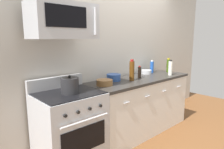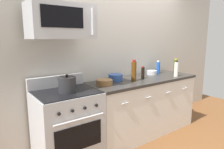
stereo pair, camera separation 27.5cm
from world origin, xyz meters
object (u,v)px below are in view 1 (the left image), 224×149
object	(u,v)px
microwave	(63,21)
bottle_vinegar_white	(170,68)
bottle_olive_oil	(168,65)
bottle_soy_sauce_dark	(139,72)
bowl_blue_mixing	(114,77)
stockpot	(70,86)
bottle_soda_blue	(152,67)
bowl_steel_prep	(146,72)
bowl_wooden_salad	(105,82)
bottle_wine_amber	(132,71)
range_oven	(69,128)

from	to	relation	value
microwave	bottle_vinegar_white	size ratio (longest dim) A/B	2.76
bottle_olive_oil	bottle_soy_sauce_dark	bearing A→B (deg)	179.77
bottle_soy_sauce_dark	bowl_blue_mixing	size ratio (longest dim) A/B	0.91
stockpot	bottle_soda_blue	bearing A→B (deg)	7.02
bowl_steel_prep	bowl_wooden_salad	xyz separation A→B (m)	(-1.14, -0.17, 0.00)
bottle_wine_amber	bowl_steel_prep	bearing A→B (deg)	18.53
bottle_wine_amber	bottle_olive_oil	world-z (taller)	bottle_wine_amber
bottle_olive_oil	bowl_blue_mixing	distance (m)	1.31
bottle_wine_amber	stockpot	size ratio (longest dim) A/B	1.48
range_oven	bowl_blue_mixing	world-z (taller)	range_oven
bottle_wine_amber	bottle_soda_blue	bearing A→B (deg)	15.43
stockpot	bottle_soy_sauce_dark	bearing A→B (deg)	2.84
bottle_vinegar_white	bottle_soda_blue	size ratio (longest dim) A/B	1.15
bottle_soy_sauce_dark	bottle_soda_blue	bearing A→B (deg)	16.58
microwave	bottle_wine_amber	size ratio (longest dim) A/B	2.29
microwave	bottle_vinegar_white	bearing A→B (deg)	-7.18
bottle_soy_sauce_dark	bowl_blue_mixing	distance (m)	0.48
bottle_olive_oil	bottle_wine_amber	bearing A→B (deg)	-177.21
bottle_vinegar_white	bottle_wine_amber	xyz separation A→B (m)	(-0.83, 0.15, 0.03)
microwave	bottle_soy_sauce_dark	distance (m)	1.52
bottle_soy_sauce_dark	bottle_olive_oil	world-z (taller)	bottle_olive_oil
bottle_vinegar_white	stockpot	size ratio (longest dim) A/B	1.23
bowl_wooden_salad	bottle_soda_blue	bearing A→B (deg)	7.95
range_oven	stockpot	xyz separation A→B (m)	(0.00, -0.05, 0.55)
bottle_wine_amber	bottle_vinegar_white	bearing A→B (deg)	-10.37
bottle_soy_sauce_dark	bowl_blue_mixing	xyz separation A→B (m)	(-0.46, 0.12, -0.04)
bottle_vinegar_white	bottle_soda_blue	bearing A→B (deg)	93.42
bottle_wine_amber	bowl_wooden_salad	bearing A→B (deg)	175.61
bottle_soda_blue	bottle_wine_amber	world-z (taller)	bottle_wine_amber
bottle_vinegar_white	bottle_soy_sauce_dark	xyz separation A→B (m)	(-0.58, 0.21, -0.03)
range_oven	bowl_blue_mixing	xyz separation A→B (m)	(0.87, 0.14, 0.50)
microwave	bowl_wooden_salad	size ratio (longest dim) A/B	3.28
bottle_vinegar_white	bowl_steel_prep	bearing A→B (deg)	118.86
range_oven	bottle_soy_sauce_dark	world-z (taller)	bottle_soy_sauce_dark
bowl_wooden_salad	microwave	bearing A→B (deg)	175.03
microwave	bottle_vinegar_white	distance (m)	2.05
bottle_vinegar_white	bottle_soda_blue	world-z (taller)	bottle_vinegar_white
microwave	bottle_wine_amber	world-z (taller)	microwave
bottle_wine_amber	bottle_olive_oil	xyz separation A→B (m)	(1.09, 0.05, -0.03)
microwave	stockpot	xyz separation A→B (m)	(-0.00, -0.10, -0.73)
bottle_soda_blue	bowl_wooden_salad	world-z (taller)	bottle_soda_blue
bottle_vinegar_white	stockpot	bearing A→B (deg)	175.72
range_oven	bottle_wine_amber	distance (m)	1.24
range_oven	bottle_soda_blue	distance (m)	1.98
bottle_olive_oil	microwave	bearing A→B (deg)	179.07
bowl_blue_mixing	bowl_steel_prep	world-z (taller)	bowl_blue_mixing
range_oven	bottle_soda_blue	world-z (taller)	bottle_soda_blue
bottle_soda_blue	bottle_olive_oil	distance (m)	0.33
microwave	bowl_steel_prep	world-z (taller)	microwave
microwave	bottle_wine_amber	xyz separation A→B (m)	(1.08, -0.09, -0.68)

